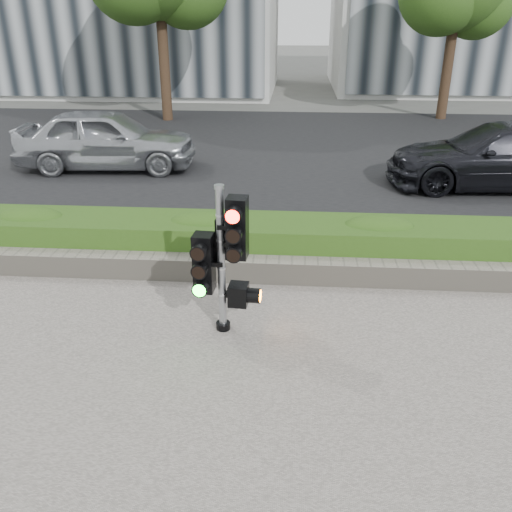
# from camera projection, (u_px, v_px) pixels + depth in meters

# --- Properties ---
(ground) EXTENTS (120.00, 120.00, 0.00)m
(ground) POSITION_uv_depth(u_px,v_px,m) (273.00, 356.00, 6.32)
(ground) COLOR #51514C
(ground) RESTS_ON ground
(road) EXTENTS (60.00, 13.00, 0.02)m
(road) POSITION_uv_depth(u_px,v_px,m) (289.00, 151.00, 15.39)
(road) COLOR black
(road) RESTS_ON ground
(curb) EXTENTS (60.00, 0.25, 0.12)m
(curb) POSITION_uv_depth(u_px,v_px,m) (281.00, 245.00, 9.15)
(curb) COLOR gray
(curb) RESTS_ON ground
(stone_wall) EXTENTS (12.00, 0.32, 0.34)m
(stone_wall) POSITION_uv_depth(u_px,v_px,m) (279.00, 270.00, 7.96)
(stone_wall) COLOR gray
(stone_wall) RESTS_ON sidewalk
(hedge) EXTENTS (12.00, 1.00, 0.68)m
(hedge) POSITION_uv_depth(u_px,v_px,m) (281.00, 242.00, 8.48)
(hedge) COLOR #528729
(hedge) RESTS_ON sidewalk
(traffic_signal) EXTENTS (0.66, 0.50, 1.88)m
(traffic_signal) POSITION_uv_depth(u_px,v_px,m) (224.00, 253.00, 6.41)
(traffic_signal) COLOR black
(traffic_signal) RESTS_ON sidewalk
(car_silver) EXTENTS (4.48, 2.05, 1.49)m
(car_silver) POSITION_uv_depth(u_px,v_px,m) (106.00, 139.00, 13.41)
(car_silver) COLOR #A7A9AE
(car_silver) RESTS_ON road
(car_dark) EXTENTS (4.90, 2.09, 1.41)m
(car_dark) POSITION_uv_depth(u_px,v_px,m) (499.00, 156.00, 12.04)
(car_dark) COLOR black
(car_dark) RESTS_ON road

